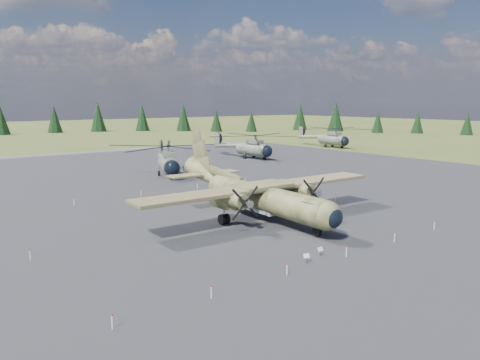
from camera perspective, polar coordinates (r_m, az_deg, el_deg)
ground at (r=43.84m, az=-2.70°, el=-5.34°), size 500.00×500.00×0.00m
apron at (r=52.11m, az=-9.07°, el=-3.04°), size 120.00×120.00×0.04m
transport_plane at (r=45.72m, az=1.94°, el=-1.50°), size 26.38×23.97×8.70m
helicopter_near at (r=71.30m, az=-8.74°, el=3.13°), size 24.49×24.49×4.79m
helicopter_mid at (r=92.47m, az=1.62°, el=4.67°), size 20.31×22.77×4.72m
helicopter_far at (r=117.44m, az=11.23°, el=5.56°), size 18.82×22.15×4.76m
info_placard_left at (r=33.67m, az=8.09°, el=-9.25°), size 0.48×0.30×0.71m
info_placard_right at (r=35.33m, az=9.75°, el=-8.41°), size 0.44×0.19×0.68m
barrier_fence at (r=43.39m, az=-3.15°, el=-4.81°), size 33.12×29.62×0.85m
treeline at (r=43.14m, az=0.00°, el=0.95°), size 296.00×290.71×10.98m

